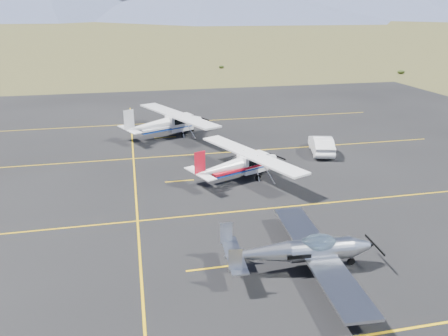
{
  "coord_description": "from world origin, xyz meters",
  "views": [
    {
      "loc": [
        -5.89,
        -20.41,
        11.24
      ],
      "look_at": [
        -0.36,
        5.16,
        1.6
      ],
      "focal_mm": 35.0,
      "sensor_mm": 36.0,
      "label": 1
    }
  ],
  "objects_px": {
    "aircraft_plain": "(166,123)",
    "aircraft_low_wing": "(303,251)",
    "sedan": "(321,144)",
    "aircraft_cessna": "(239,164)"
  },
  "relations": [
    {
      "from": "aircraft_low_wing",
      "to": "aircraft_plain",
      "type": "relative_size",
      "value": 0.83
    },
    {
      "from": "aircraft_cessna",
      "to": "aircraft_plain",
      "type": "bearing_deg",
      "value": 85.74
    },
    {
      "from": "aircraft_low_wing",
      "to": "aircraft_cessna",
      "type": "distance_m",
      "value": 11.46
    },
    {
      "from": "aircraft_low_wing",
      "to": "sedan",
      "type": "relative_size",
      "value": 2.13
    },
    {
      "from": "sedan",
      "to": "aircraft_cessna",
      "type": "bearing_deg",
      "value": 42.57
    },
    {
      "from": "aircraft_plain",
      "to": "aircraft_low_wing",
      "type": "bearing_deg",
      "value": -104.66
    },
    {
      "from": "aircraft_cessna",
      "to": "sedan",
      "type": "height_order",
      "value": "aircraft_cessna"
    },
    {
      "from": "aircraft_cessna",
      "to": "aircraft_low_wing",
      "type": "bearing_deg",
      "value": -112.22
    },
    {
      "from": "aircraft_plain",
      "to": "sedan",
      "type": "xyz_separation_m",
      "value": [
        11.92,
        -7.53,
        -0.59
      ]
    },
    {
      "from": "aircraft_low_wing",
      "to": "aircraft_cessna",
      "type": "relative_size",
      "value": 0.95
    }
  ]
}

